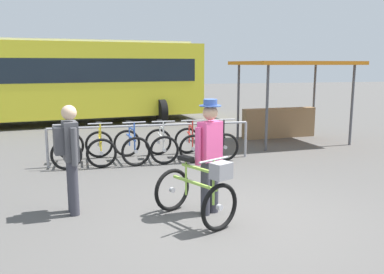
{
  "coord_description": "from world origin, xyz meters",
  "views": [
    {
      "loc": [
        -1.89,
        -5.36,
        2.22
      ],
      "look_at": [
        -0.26,
        1.29,
        1.0
      ],
      "focal_mm": 38.33,
      "sensor_mm": 36.0,
      "label": 1
    }
  ],
  "objects_px": {
    "racked_bike_black": "(218,142)",
    "featured_bicycle": "(198,192)",
    "racked_bike_blue": "(131,146)",
    "person_with_featured_bike": "(210,152)",
    "market_stall": "(287,93)",
    "racked_bike_white": "(161,144)",
    "bus_distant": "(68,77)",
    "racked_bike_yellow": "(100,147)",
    "racked_bike_orange": "(68,148)",
    "pedestrian_with_backpack": "(70,153)",
    "racked_bike_red": "(190,143)"
  },
  "relations": [
    {
      "from": "featured_bicycle",
      "to": "person_with_featured_bike",
      "type": "distance_m",
      "value": 0.63
    },
    {
      "from": "racked_bike_black",
      "to": "racked_bike_blue",
      "type": "bearing_deg",
      "value": 179.62
    },
    {
      "from": "racked_bike_yellow",
      "to": "racked_bike_red",
      "type": "xyz_separation_m",
      "value": [
        2.1,
        -0.01,
        0.0
      ]
    },
    {
      "from": "racked_bike_red",
      "to": "racked_bike_black",
      "type": "height_order",
      "value": "same"
    },
    {
      "from": "racked_bike_black",
      "to": "bus_distant",
      "type": "distance_m",
      "value": 7.91
    },
    {
      "from": "racked_bike_blue",
      "to": "featured_bicycle",
      "type": "height_order",
      "value": "same"
    },
    {
      "from": "racked_bike_white",
      "to": "featured_bicycle",
      "type": "relative_size",
      "value": 0.89
    },
    {
      "from": "pedestrian_with_backpack",
      "to": "bus_distant",
      "type": "height_order",
      "value": "bus_distant"
    },
    {
      "from": "racked_bike_white",
      "to": "market_stall",
      "type": "distance_m",
      "value": 4.48
    },
    {
      "from": "racked_bike_yellow",
      "to": "racked_bike_white",
      "type": "bearing_deg",
      "value": -0.38
    },
    {
      "from": "racked_bike_orange",
      "to": "racked_bike_white",
      "type": "relative_size",
      "value": 0.99
    },
    {
      "from": "racked_bike_orange",
      "to": "featured_bicycle",
      "type": "height_order",
      "value": "same"
    },
    {
      "from": "person_with_featured_bike",
      "to": "pedestrian_with_backpack",
      "type": "bearing_deg",
      "value": 166.32
    },
    {
      "from": "racked_bike_red",
      "to": "bus_distant",
      "type": "bearing_deg",
      "value": 114.14
    },
    {
      "from": "racked_bike_black",
      "to": "featured_bicycle",
      "type": "height_order",
      "value": "same"
    },
    {
      "from": "market_stall",
      "to": "racked_bike_white",
      "type": "bearing_deg",
      "value": -157.38
    },
    {
      "from": "racked_bike_red",
      "to": "featured_bicycle",
      "type": "relative_size",
      "value": 0.91
    },
    {
      "from": "person_with_featured_bike",
      "to": "bus_distant",
      "type": "xyz_separation_m",
      "value": [
        -2.47,
        10.48,
        0.79
      ]
    },
    {
      "from": "racked_bike_blue",
      "to": "person_with_featured_bike",
      "type": "height_order",
      "value": "person_with_featured_bike"
    },
    {
      "from": "racked_bike_orange",
      "to": "racked_bike_blue",
      "type": "bearing_deg",
      "value": -0.38
    },
    {
      "from": "racked_bike_yellow",
      "to": "bus_distant",
      "type": "relative_size",
      "value": 0.11
    },
    {
      "from": "racked_bike_red",
      "to": "featured_bicycle",
      "type": "bearing_deg",
      "value": -101.87
    },
    {
      "from": "racked_bike_yellow",
      "to": "person_with_featured_bike",
      "type": "height_order",
      "value": "person_with_featured_bike"
    },
    {
      "from": "person_with_featured_bike",
      "to": "bus_distant",
      "type": "height_order",
      "value": "bus_distant"
    },
    {
      "from": "racked_bike_blue",
      "to": "bus_distant",
      "type": "xyz_separation_m",
      "value": [
        -1.66,
        6.81,
        1.37
      ]
    },
    {
      "from": "racked_bike_black",
      "to": "pedestrian_with_backpack",
      "type": "bearing_deg",
      "value": -136.1
    },
    {
      "from": "racked_bike_black",
      "to": "pedestrian_with_backpack",
      "type": "distance_m",
      "value": 4.6
    },
    {
      "from": "racked_bike_white",
      "to": "person_with_featured_bike",
      "type": "bearing_deg",
      "value": -88.18
    },
    {
      "from": "racked_bike_blue",
      "to": "bus_distant",
      "type": "relative_size",
      "value": 0.11
    },
    {
      "from": "bus_distant",
      "to": "racked_bike_yellow",
      "type": "bearing_deg",
      "value": -82.0
    },
    {
      "from": "racked_bike_orange",
      "to": "pedestrian_with_backpack",
      "type": "height_order",
      "value": "pedestrian_with_backpack"
    },
    {
      "from": "racked_bike_red",
      "to": "pedestrian_with_backpack",
      "type": "xyz_separation_m",
      "value": [
        -2.59,
        -3.17,
        0.57
      ]
    },
    {
      "from": "racked_bike_red",
      "to": "racked_bike_black",
      "type": "distance_m",
      "value": 0.7
    },
    {
      "from": "racked_bike_orange",
      "to": "racked_bike_blue",
      "type": "xyz_separation_m",
      "value": [
        1.4,
        -0.01,
        -0.0
      ]
    },
    {
      "from": "racked_bike_yellow",
      "to": "market_stall",
      "type": "height_order",
      "value": "market_stall"
    },
    {
      "from": "market_stall",
      "to": "featured_bicycle",
      "type": "bearing_deg",
      "value": -126.42
    },
    {
      "from": "racked_bike_black",
      "to": "market_stall",
      "type": "height_order",
      "value": "market_stall"
    },
    {
      "from": "racked_bike_yellow",
      "to": "person_with_featured_bike",
      "type": "xyz_separation_m",
      "value": [
        1.52,
        -3.67,
        0.58
      ]
    },
    {
      "from": "racked_bike_blue",
      "to": "market_stall",
      "type": "height_order",
      "value": "market_stall"
    },
    {
      "from": "racked_bike_white",
      "to": "racked_bike_red",
      "type": "relative_size",
      "value": 0.98
    },
    {
      "from": "racked_bike_black",
      "to": "person_with_featured_bike",
      "type": "relative_size",
      "value": 0.64
    },
    {
      "from": "person_with_featured_bike",
      "to": "racked_bike_red",
      "type": "bearing_deg",
      "value": 80.94
    },
    {
      "from": "racked_bike_red",
      "to": "market_stall",
      "type": "relative_size",
      "value": 0.35
    },
    {
      "from": "pedestrian_with_backpack",
      "to": "racked_bike_black",
      "type": "bearing_deg",
      "value": 43.9
    },
    {
      "from": "racked_bike_blue",
      "to": "pedestrian_with_backpack",
      "type": "height_order",
      "value": "pedestrian_with_backpack"
    },
    {
      "from": "racked_bike_blue",
      "to": "racked_bike_black",
      "type": "xyz_separation_m",
      "value": [
        2.1,
        -0.01,
        0.0
      ]
    },
    {
      "from": "racked_bike_black",
      "to": "pedestrian_with_backpack",
      "type": "height_order",
      "value": "pedestrian_with_backpack"
    },
    {
      "from": "racked_bike_orange",
      "to": "featured_bicycle",
      "type": "distance_m",
      "value": 4.43
    },
    {
      "from": "bus_distant",
      "to": "racked_bike_orange",
      "type": "bearing_deg",
      "value": -87.83
    },
    {
      "from": "person_with_featured_bike",
      "to": "racked_bike_white",
      "type": "bearing_deg",
      "value": 91.82
    }
  ]
}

